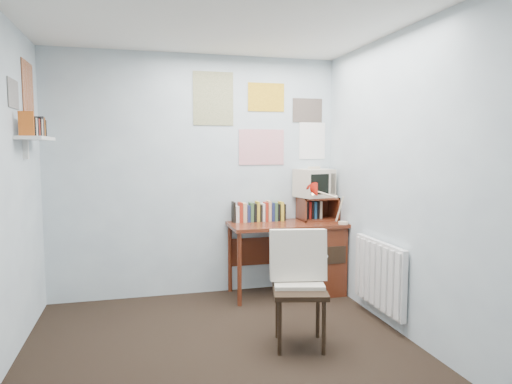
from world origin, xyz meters
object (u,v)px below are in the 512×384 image
tv_riser (318,208)px  wall_shelf (36,138)px  crt_tv (314,182)px  desk_lamp (343,206)px  desk_chair (300,292)px  desk (311,255)px  radiator (379,275)px

tv_riser → wall_shelf: 2.83m
wall_shelf → tv_riser: bearing=10.3°
tv_riser → crt_tv: size_ratio=1.14×
tv_riser → crt_tv: bearing=151.2°
desk_lamp → desk_chair: bearing=-116.2°
tv_riser → desk_lamp: bearing=-65.6°
desk_lamp → wall_shelf: wall_shelf is taller
desk → desk_lamp: (0.27, -0.22, 0.54)m
desk → tv_riser: tv_riser is taller
crt_tv → wall_shelf: 2.74m
desk → desk_chair: desk_chair is taller
desk → crt_tv: bearing=57.8°
desk_lamp → crt_tv: bearing=131.3°
desk_chair → desk_lamp: 1.42m
desk_chair → desk_lamp: (0.84, 1.03, 0.51)m
desk → desk_lamp: size_ratio=3.27×
crt_tv → desk: bearing=-136.4°
desk → crt_tv: size_ratio=3.43×
radiator → tv_riser: bearing=99.3°
desk_lamp → wall_shelf: bearing=-163.5°
desk_chair → crt_tv: bearing=78.5°
radiator → desk_chair: bearing=-159.9°
desk_chair → wall_shelf: bearing=170.6°
desk_lamp → tv_riser: (-0.15, 0.33, -0.06)m
desk → crt_tv: 0.79m
radiator → wall_shelf: wall_shelf is taller
tv_riser → wall_shelf: wall_shelf is taller
tv_riser → radiator: tv_riser is taller
desk → wall_shelf: wall_shelf is taller
crt_tv → radiator: bearing=-93.2°
desk → tv_riser: size_ratio=3.00×
desk → desk_lamp: bearing=-39.3°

